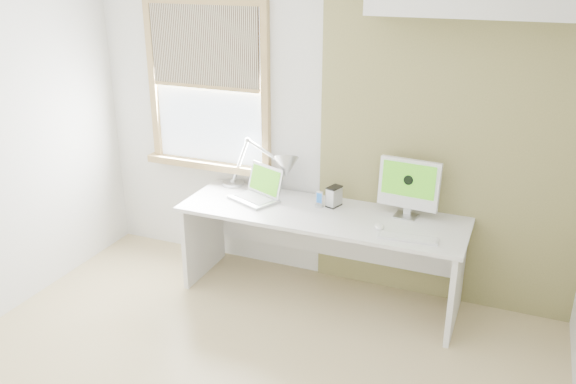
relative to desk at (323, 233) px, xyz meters
The scene contains 11 objects.
room 1.64m from the desk, 95.47° to the right, with size 4.04×3.54×2.64m.
accent_wall 1.19m from the desk, 19.03° to the left, with size 2.00×0.02×2.60m, color olive.
window 1.55m from the desk, 166.59° to the left, with size 1.20×0.14×1.42m.
desk is the anchor object (origin of this frame).
desk_lamp 0.65m from the desk, 162.93° to the left, with size 0.77×0.35×0.44m.
laptop 0.62m from the desk, behind, with size 0.46×0.42×0.26m.
phone_dock 0.24m from the desk, 141.05° to the left, with size 0.08×0.08×0.13m.
external_drive 0.30m from the desk, 65.17° to the left, with size 0.11×0.14×0.16m.
imac 0.77m from the desk, 11.81° to the left, with size 0.46×0.16×0.44m.
keyboard 0.78m from the desk, 20.34° to the right, with size 0.42×0.15×0.02m.
mouse 0.55m from the desk, 19.67° to the right, with size 0.07×0.11×0.03m, color white.
Camera 1 is at (1.50, -2.58, 2.55)m, focal length 37.21 mm.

